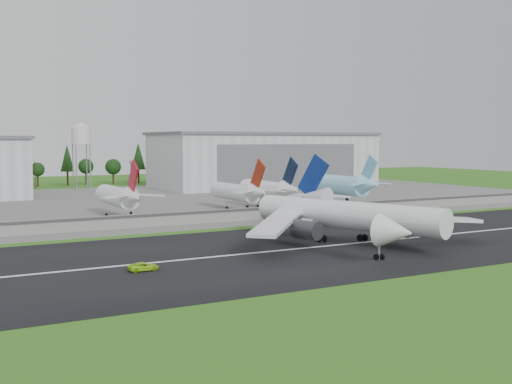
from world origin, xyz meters
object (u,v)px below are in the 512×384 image
parked_jet_red_a (120,196)px  parked_jet_navy (270,190)px  ground_vehicle (143,267)px  parked_jet_skyblue (341,184)px  main_airliner (348,221)px  parked_jet_red_b (239,192)px

parked_jet_red_a → parked_jet_navy: 47.99m
ground_vehicle → parked_jet_skyblue: size_ratio=0.14×
ground_vehicle → parked_jet_red_a: (18.22, 72.41, 5.28)m
main_airliner → parked_jet_red_b: 67.62m
parked_jet_red_b → parked_jet_navy: bearing=0.3°
main_airliner → parked_jet_red_b: (9.61, 66.93, 1.02)m
main_airliner → parked_jet_red_a: main_airliner is taller
ground_vehicle → parked_jet_skyblue: (97.40, 77.48, 5.71)m
parked_jet_navy → parked_jet_skyblue: (31.18, 5.05, 0.31)m
parked_jet_red_b → parked_jet_navy: 10.87m
parked_jet_skyblue → parked_jet_navy: bearing=-170.8°
parked_jet_red_b → parked_jet_navy: size_ratio=1.00×
parked_jet_red_a → parked_jet_red_b: parked_jet_red_a is taller
ground_vehicle → parked_jet_navy: (66.21, 72.43, 5.40)m
ground_vehicle → parked_jet_red_b: size_ratio=0.16×
main_airliner → parked_jet_red_a: 72.41m
main_airliner → ground_vehicle: size_ratio=11.36×
parked_jet_navy → parked_jet_skyblue: size_ratio=0.84×
parked_jet_red_a → parked_jet_red_b: (37.13, -0.03, -0.18)m
parked_jet_red_a → parked_jet_red_b: size_ratio=1.00×
ground_vehicle → parked_jet_red_a: bearing=-15.6°
main_airliner → parked_jet_navy: main_airliner is taller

